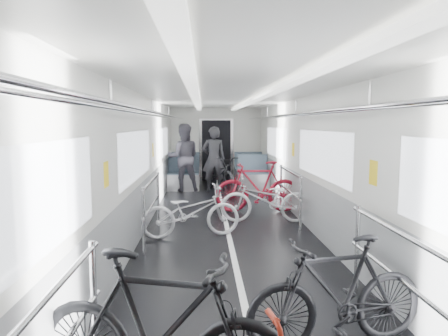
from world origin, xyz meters
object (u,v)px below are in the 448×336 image
object	(u,v)px
bike_left_mid	(161,331)
bike_right_mid	(266,199)
person_seated	(183,157)
bike_right_near	(337,293)
bike_left_far	(191,212)
person_standing	(214,159)
bike_right_far	(258,187)
bike_aisle	(220,173)

from	to	relation	value
bike_left_mid	bike_right_mid	world-z (taller)	bike_left_mid
bike_left_mid	person_seated	distance (m)	8.74
bike_right_near	bike_right_mid	size ratio (longest dim) A/B	0.94
bike_left_far	person_standing	world-z (taller)	person_standing
bike_right_far	bike_right_mid	bearing A→B (deg)	1.95
bike_right_near	bike_right_far	xyz separation A→B (m)	(0.05, 5.23, 0.07)
bike_left_mid	bike_aisle	world-z (taller)	bike_left_mid
bike_right_mid	bike_left_far	bearing A→B (deg)	-52.72
bike_left_mid	bike_right_near	distance (m)	1.55
bike_aisle	person_standing	bearing A→B (deg)	160.35
person_seated	person_standing	bearing A→B (deg)	168.30
bike_right_near	bike_aisle	size ratio (longest dim) A/B	0.85
bike_left_far	bike_right_mid	world-z (taller)	bike_right_mid
bike_left_far	bike_aisle	xyz separation A→B (m)	(0.68, 4.57, 0.06)
bike_right_near	bike_right_mid	bearing A→B (deg)	168.46
bike_right_mid	bike_right_near	bearing A→B (deg)	2.93
bike_right_near	bike_right_mid	xyz separation A→B (m)	(0.08, 4.32, -0.03)
person_standing	bike_right_mid	bearing A→B (deg)	99.12
bike_left_far	bike_right_mid	distance (m)	1.68
bike_left_mid	person_standing	bearing A→B (deg)	11.41
bike_right_near	person_seated	distance (m)	8.26
bike_left_far	person_standing	size ratio (longest dim) A/B	0.91
bike_right_mid	person_standing	world-z (taller)	person_standing
bike_right_near	person_standing	bearing A→B (deg)	175.46
bike_right_mid	person_seated	world-z (taller)	person_seated
person_standing	bike_right_far	bearing A→B (deg)	103.05
bike_right_near	person_seated	size ratio (longest dim) A/B	0.85
bike_left_far	person_seated	world-z (taller)	person_seated
person_standing	bike_left_far	bearing A→B (deg)	78.91
bike_right_near	person_standing	world-z (taller)	person_standing
bike_left_far	person_seated	distance (m)	4.71
person_standing	person_seated	bearing A→B (deg)	-11.72
bike_aisle	person_seated	world-z (taller)	person_seated
bike_left_far	bike_aisle	distance (m)	4.62
bike_left_far	bike_right_near	distance (m)	3.65
bike_left_mid	bike_right_far	bearing A→B (deg)	1.29
bike_left_mid	bike_aisle	size ratio (longest dim) A/B	0.95
bike_right_near	bike_aisle	distance (m)	8.00
person_standing	bike_aisle	bearing A→B (deg)	175.07
bike_left_mid	bike_right_near	xyz separation A→B (m)	(1.40, 0.65, -0.06)
bike_right_near	bike_left_mid	bearing A→B (deg)	-75.52
bike_left_far	bike_right_far	bearing A→B (deg)	-48.23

